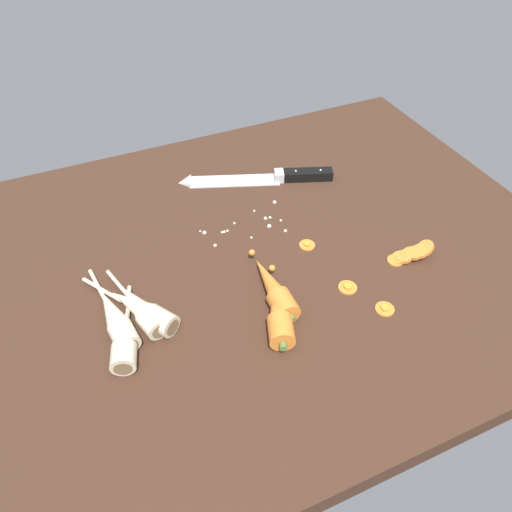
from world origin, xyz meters
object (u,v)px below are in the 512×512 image
at_px(whole_carrot, 274,289).
at_px(carrot_slice_stray_near, 385,308).
at_px(chefs_knife, 253,178).
at_px(parsnip_back, 115,318).
at_px(carrot_slice_stray_mid, 348,287).
at_px(parsnip_mid_right, 141,309).
at_px(parsnip_mid_left, 125,338).
at_px(whole_carrot_second, 278,311).
at_px(carrot_slice_stray_far, 307,245).
at_px(carrot_slice_stack, 412,254).
at_px(parsnip_front, 141,310).

distance_m(whole_carrot, carrot_slice_stray_near, 0.19).
relative_size(chefs_knife, parsnip_back, 1.64).
bearing_deg(carrot_slice_stray_mid, parsnip_mid_right, 166.40).
height_order(parsnip_back, carrot_slice_stray_mid, parsnip_back).
bearing_deg(carrot_slice_stray_near, whole_carrot, 147.17).
relative_size(whole_carrot, parsnip_mid_left, 1.03).
xyz_separation_m(chefs_knife, whole_carrot_second, (-0.12, -0.38, 0.01)).
distance_m(whole_carrot_second, parsnip_back, 0.27).
relative_size(parsnip_mid_left, carrot_slice_stray_far, 5.71).
relative_size(whole_carrot, carrot_slice_stack, 2.00).
xyz_separation_m(whole_carrot_second, parsnip_mid_right, (-0.21, 0.10, -0.00)).
bearing_deg(carrot_slice_stack, parsnip_mid_right, 172.41).
bearing_deg(parsnip_mid_left, carrot_slice_stack, -1.89).
height_order(carrot_slice_stack, carrot_slice_stray_near, carrot_slice_stack).
bearing_deg(carrot_slice_stray_near, carrot_slice_stray_far, 102.72).
distance_m(parsnip_mid_right, carrot_slice_stray_far, 0.34).
relative_size(parsnip_front, parsnip_mid_right, 1.03).
bearing_deg(parsnip_back, whole_carrot, -10.17).
height_order(parsnip_mid_left, carrot_slice_stray_mid, parsnip_mid_left).
height_order(chefs_knife, carrot_slice_stray_mid, chefs_knife).
bearing_deg(chefs_knife, carrot_slice_stray_near, -83.26).
height_order(whole_carrot, parsnip_mid_right, whole_carrot).
distance_m(whole_carrot_second, carrot_slice_stray_mid, 0.15).
bearing_deg(carrot_slice_stack, parsnip_back, 173.22).
height_order(parsnip_back, carrot_slice_stack, parsnip_back).
height_order(whole_carrot, carrot_slice_stray_mid, whole_carrot).
xyz_separation_m(chefs_knife, carrot_slice_stack, (0.17, -0.35, 0.01)).
bearing_deg(parsnip_back, carrot_slice_stack, -6.78).
bearing_deg(whole_carrot_second, carrot_slice_stack, 5.98).
relative_size(whole_carrot_second, parsnip_front, 0.93).
distance_m(parsnip_front, parsnip_mid_right, 0.00).
bearing_deg(carrot_slice_stack, parsnip_front, 172.58).
distance_m(chefs_knife, parsnip_mid_right, 0.44).
bearing_deg(parsnip_back, carrot_slice_stray_far, 6.83).
bearing_deg(parsnip_mid_left, chefs_knife, 42.18).
bearing_deg(parsnip_back, carrot_slice_stray_near, -19.59).
height_order(chefs_knife, whole_carrot_second, whole_carrot_second).
distance_m(chefs_knife, parsnip_mid_left, 0.50).
xyz_separation_m(parsnip_mid_right, carrot_slice_stray_near, (0.38, -0.15, -0.02)).
distance_m(parsnip_mid_left, carrot_slice_stray_far, 0.39).
height_order(whole_carrot_second, carrot_slice_stray_near, whole_carrot_second).
xyz_separation_m(whole_carrot, carrot_slice_stray_mid, (0.13, -0.04, -0.02)).
distance_m(whole_carrot_second, parsnip_front, 0.23).
height_order(chefs_knife, carrot_slice_stack, carrot_slice_stack).
height_order(whole_carrot_second, parsnip_mid_right, whole_carrot_second).
height_order(parsnip_mid_left, carrot_slice_stray_near, parsnip_mid_left).
height_order(chefs_knife, parsnip_mid_left, parsnip_mid_left).
xyz_separation_m(carrot_slice_stray_near, carrot_slice_stray_far, (-0.04, 0.20, 0.00)).
relative_size(carrot_slice_stack, carrot_slice_stray_far, 2.94).
relative_size(parsnip_mid_left, carrot_slice_stack, 1.94).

